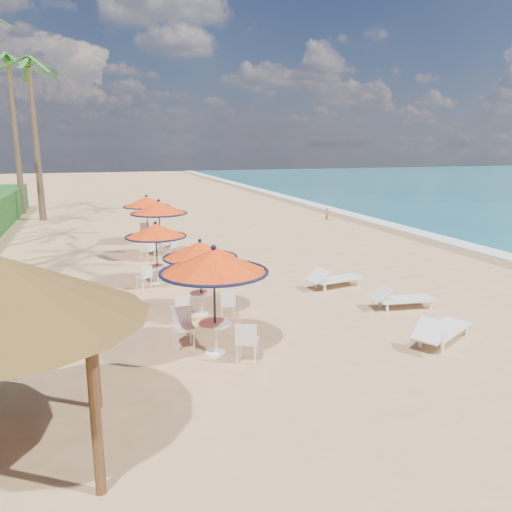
{
  "coord_description": "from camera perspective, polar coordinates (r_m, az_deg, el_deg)",
  "views": [
    {
      "loc": [
        -7.33,
        -10.09,
        4.67
      ],
      "look_at": [
        -2.52,
        4.64,
        1.2
      ],
      "focal_mm": 35.0,
      "sensor_mm": 36.0,
      "label": 1
    }
  ],
  "objects": [
    {
      "name": "person",
      "position": [
        31.64,
        8.12,
        4.78
      ],
      "size": [
        0.25,
        0.33,
        0.83
      ],
      "primitive_type": "imported",
      "rotation": [
        0.0,
        0.0,
        1.4
      ],
      "color": "#906249",
      "rests_on": "ground"
    },
    {
      "name": "lounger_far",
      "position": [
        16.77,
        8.72,
        -2.52
      ],
      "size": [
        2.05,
        0.95,
        0.71
      ],
      "rotation": [
        0.0,
        0.0,
        0.18
      ],
      "color": "white",
      "rests_on": "ground"
    },
    {
      "name": "palm_7",
      "position": [
        38.16,
        -26.42,
        18.56
      ],
      "size": [
        5.0,
        5.0,
        10.31
      ],
      "color": "brown",
      "rests_on": "ground"
    },
    {
      "name": "station_3",
      "position": [
        21.23,
        -11.06,
        4.64
      ],
      "size": [
        2.37,
        2.41,
        2.47
      ],
      "color": "black",
      "rests_on": "ground"
    },
    {
      "name": "ground",
      "position": [
        13.31,
        16.93,
        -8.49
      ],
      "size": [
        160.0,
        160.0,
        0.0
      ],
      "primitive_type": "plane",
      "color": "tan",
      "rests_on": "ground"
    },
    {
      "name": "station_0",
      "position": [
        11.03,
        -4.83,
        -1.76
      ],
      "size": [
        2.44,
        2.44,
        2.54
      ],
      "color": "black",
      "rests_on": "ground"
    },
    {
      "name": "foam_strip",
      "position": [
        26.49,
        21.18,
        1.62
      ],
      "size": [
        1.2,
        140.0,
        0.04
      ],
      "primitive_type": "cube",
      "color": "white",
      "rests_on": "ground"
    },
    {
      "name": "station_1",
      "position": [
        13.71,
        -6.35,
        -0.17
      ],
      "size": [
        2.08,
        2.08,
        2.17
      ],
      "color": "black",
      "rests_on": "ground"
    },
    {
      "name": "palm_6",
      "position": [
        34.23,
        -24.48,
        18.64
      ],
      "size": [
        5.0,
        5.0,
        9.72
      ],
      "color": "brown",
      "rests_on": "ground"
    },
    {
      "name": "lounger_near",
      "position": [
        12.8,
        20.37,
        -7.95
      ],
      "size": [
        2.13,
        1.58,
        0.74
      ],
      "rotation": [
        0.0,
        0.0,
        0.51
      ],
      "color": "white",
      "rests_on": "ground"
    },
    {
      "name": "station_2",
      "position": [
        17.08,
        -11.33,
        2.21
      ],
      "size": [
        2.08,
        2.08,
        2.17
      ],
      "color": "black",
      "rests_on": "ground"
    },
    {
      "name": "lounger_mid",
      "position": [
        15.11,
        16.07,
        -4.62
      ],
      "size": [
        1.98,
        0.85,
        0.69
      ],
      "rotation": [
        0.0,
        0.0,
        -0.13
      ],
      "color": "white",
      "rests_on": "ground"
    },
    {
      "name": "wetsand_band",
      "position": [
        25.94,
        19.64,
        1.51
      ],
      "size": [
        1.4,
        140.0,
        0.02
      ],
      "primitive_type": "cube",
      "color": "olive",
      "rests_on": "ground"
    },
    {
      "name": "station_4",
      "position": [
        24.64,
        -12.38,
        5.44
      ],
      "size": [
        2.24,
        2.24,
        2.34
      ],
      "color": "black",
      "rests_on": "ground"
    }
  ]
}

